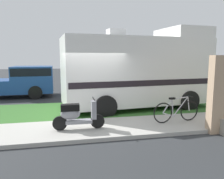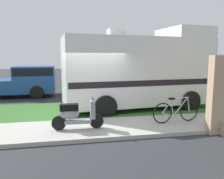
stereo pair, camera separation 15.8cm
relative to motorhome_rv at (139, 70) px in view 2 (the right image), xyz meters
name	(u,v)px [view 2 (the right image)]	position (x,y,z in m)	size (l,w,h in m)	color
ground_plane	(95,120)	(-2.20, -1.60, -1.76)	(80.00, 80.00, 0.00)	#2D3033
sidewalk	(99,128)	(-2.20, -2.80, -1.70)	(24.00, 2.00, 0.12)	#ADAAA3
grass_strip	(91,110)	(-2.20, -0.10, -1.72)	(24.00, 3.40, 0.08)	#336628
motorhome_rv	(139,70)	(0.00, 0.00, 0.00)	(6.73, 3.12, 3.67)	silver
scooter	(76,115)	(-2.94, -2.88, -1.18)	(1.60, 0.50, 0.97)	black
bicycle	(176,111)	(0.47, -2.79, -1.25)	(1.75, 0.52, 0.91)	black
pickup_truck_near	(20,81)	(-5.98, 4.26, -0.79)	(5.14, 2.35, 1.81)	#1E478C
bottle_green	(221,114)	(2.50, -2.43, -1.54)	(0.07, 0.07, 0.24)	#19722D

